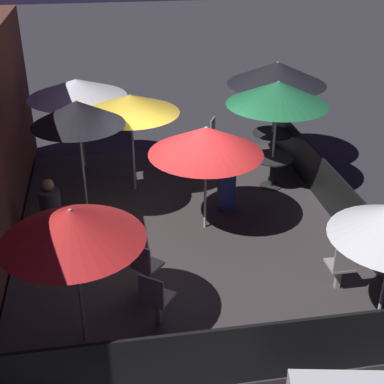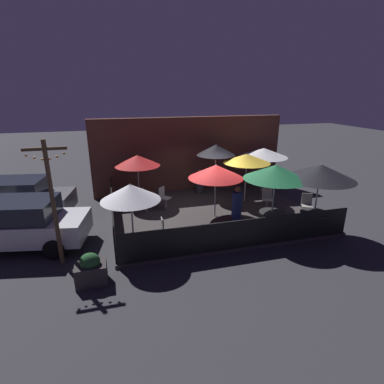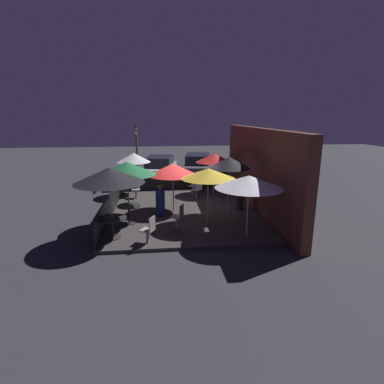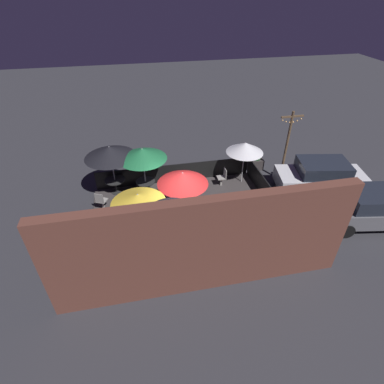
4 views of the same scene
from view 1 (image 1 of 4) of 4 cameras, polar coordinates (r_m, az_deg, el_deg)
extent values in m
plane|color=#2D2D33|center=(10.46, -1.02, -4.55)|extent=(60.00, 60.00, 0.00)
cube|color=#383333|center=(10.43, -1.02, -4.27)|extent=(7.84, 6.21, 0.12)
cube|color=black|center=(10.96, 14.97, -0.35)|extent=(7.64, 0.05, 0.95)
cube|color=black|center=(7.10, 3.84, -17.14)|extent=(0.05, 6.01, 0.95)
cylinder|color=#B2B2B7|center=(11.61, 8.78, 5.89)|extent=(0.05, 0.05, 2.40)
cone|color=#1E6B3D|center=(11.30, 9.14, 10.39)|extent=(2.14, 2.14, 0.49)
cylinder|color=#B2B2B7|center=(12.98, 8.75, 8.34)|extent=(0.05, 0.05, 2.43)
cone|color=black|center=(12.70, 9.07, 12.43)|extent=(2.30, 2.30, 0.51)
cylinder|color=#B2B2B7|center=(7.49, -12.08, -8.97)|extent=(0.05, 0.05, 2.14)
cone|color=red|center=(7.03, -12.75, -3.45)|extent=(1.92, 1.92, 0.46)
cylinder|color=#B2B2B7|center=(10.47, -11.62, 3.19)|extent=(0.05, 0.05, 2.43)
cone|color=black|center=(10.10, -12.15, 8.26)|extent=(1.74, 1.74, 0.46)
cylinder|color=#B2B2B7|center=(11.48, -6.33, 5.13)|extent=(0.05, 0.05, 2.16)
cone|color=gold|center=(11.17, -6.56, 9.32)|extent=(2.02, 2.02, 0.39)
cylinder|color=#B2B2B7|center=(9.96, 1.44, 1.35)|extent=(0.05, 0.05, 2.08)
cone|color=red|center=(9.64, 1.50, 5.53)|extent=(2.11, 2.11, 0.51)
cylinder|color=#B2B2B7|center=(12.80, -11.82, 7.09)|extent=(0.05, 0.05, 2.14)
cone|color=silver|center=(12.53, -12.20, 10.77)|extent=(2.26, 2.26, 0.42)
cylinder|color=black|center=(12.10, 8.38, 0.66)|extent=(0.49, 0.49, 0.02)
cylinder|color=black|center=(11.96, 8.49, 2.07)|extent=(0.08, 0.08, 0.68)
cylinder|color=black|center=(11.81, 8.61, 3.64)|extent=(0.89, 0.89, 0.04)
cylinder|color=black|center=(13.43, 8.38, 3.50)|extent=(0.53, 0.53, 0.02)
cylinder|color=black|center=(13.30, 8.48, 4.80)|extent=(0.08, 0.08, 0.68)
cylinder|color=black|center=(13.16, 8.59, 6.23)|extent=(0.96, 0.96, 0.04)
cube|color=gray|center=(8.77, -4.68, -9.08)|extent=(0.11, 0.11, 0.46)
cube|color=gray|center=(8.62, -4.74, -7.75)|extent=(0.57, 0.57, 0.04)
cube|color=gray|center=(8.37, -5.57, -7.00)|extent=(0.30, 0.31, 0.44)
cube|color=gray|center=(13.56, 2.93, 4.98)|extent=(0.11, 0.11, 0.43)
cube|color=gray|center=(13.47, 2.95, 5.91)|extent=(0.53, 0.53, 0.04)
cube|color=gray|center=(13.42, 2.23, 6.94)|extent=(0.37, 0.20, 0.44)
cube|color=gray|center=(12.33, -0.65, 2.63)|extent=(0.11, 0.11, 0.45)
cube|color=gray|center=(12.23, -0.65, 3.68)|extent=(0.53, 0.53, 0.04)
cube|color=gray|center=(12.18, -1.48, 4.79)|extent=(0.38, 0.19, 0.44)
cube|color=gray|center=(9.10, 15.31, -8.72)|extent=(0.08, 0.08, 0.43)
cube|color=gray|center=(8.96, 15.49, -7.53)|extent=(0.40, 0.40, 0.04)
cube|color=gray|center=(8.70, 16.16, -6.90)|extent=(0.03, 0.40, 0.44)
cube|color=gray|center=(8.13, -3.59, -12.49)|extent=(0.11, 0.11, 0.46)
cube|color=gray|center=(7.97, -3.64, -11.12)|extent=(0.56, 0.56, 0.04)
cube|color=gray|center=(7.70, -4.38, -10.47)|extent=(0.26, 0.34, 0.44)
cylinder|color=#333338|center=(10.35, -14.76, -2.14)|extent=(0.46, 0.46, 0.93)
sphere|color=#9E704C|center=(10.08, -15.16, 0.73)|extent=(0.23, 0.23, 0.23)
cylinder|color=navy|center=(10.87, 3.72, 0.88)|extent=(0.47, 0.47, 1.12)
sphere|color=#9E704C|center=(10.59, 3.83, 4.12)|extent=(0.22, 0.22, 0.22)
camera|label=2|loc=(13.06, 59.71, 11.25)|focal=28.00mm
camera|label=3|loc=(21.55, -3.63, 24.00)|focal=28.00mm
camera|label=4|loc=(13.62, -56.82, 29.60)|focal=28.00mm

